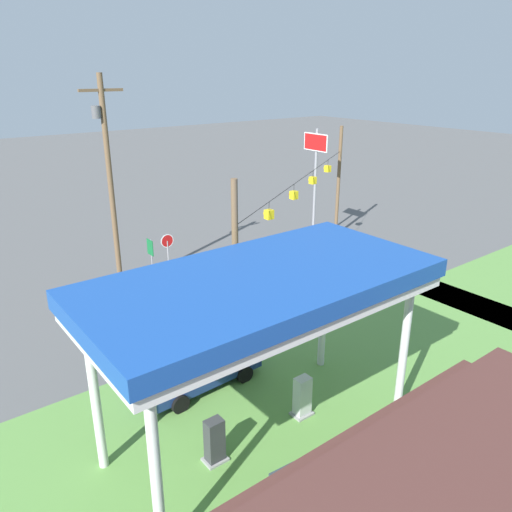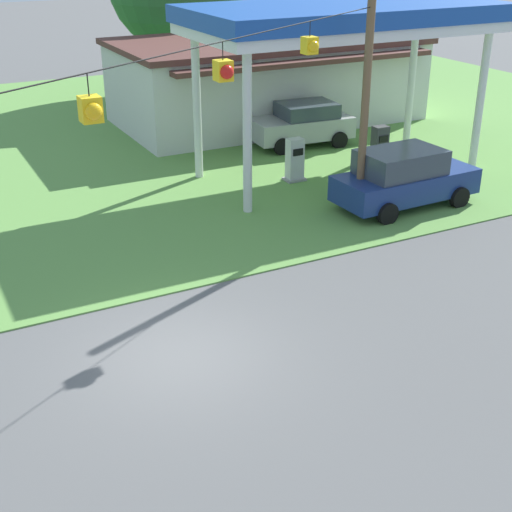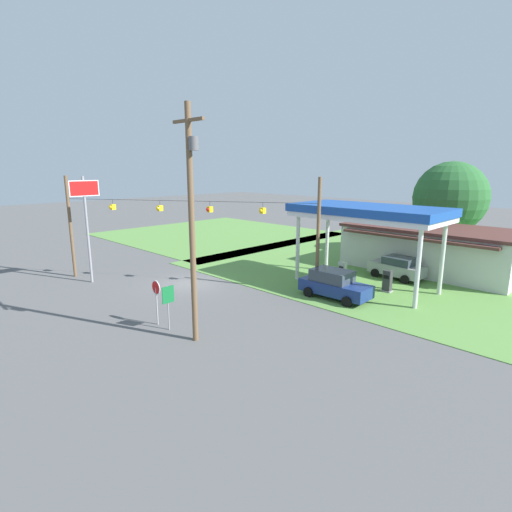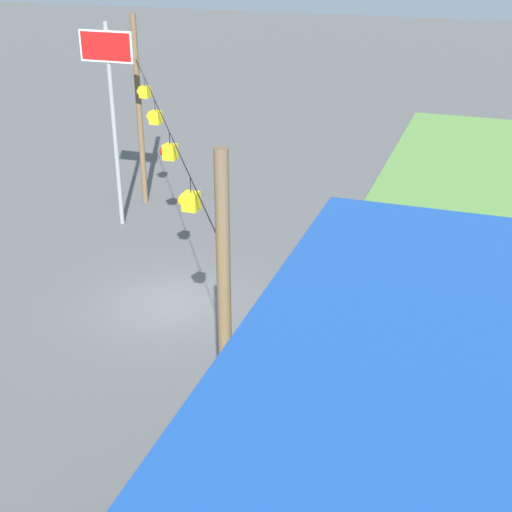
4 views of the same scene
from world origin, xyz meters
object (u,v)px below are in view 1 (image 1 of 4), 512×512
stop_sign_roadside (168,246)px  stop_sign_overhead (315,164)px  car_at_pumps_rear (328,499)px  car_at_pumps_front (201,362)px  fuel_pump_near (302,398)px  utility_pole_main (109,177)px  fuel_pump_far (215,442)px  route_sign (151,251)px  gas_station_canopy (262,290)px

stop_sign_roadside → stop_sign_overhead: (-10.66, 0.97, 3.70)m
car_at_pumps_rear → stop_sign_overhead: 23.62m
car_at_pumps_front → stop_sign_overhead: bearing=-149.3°
fuel_pump_near → utility_pole_main: 15.10m
fuel_pump_far → route_sign: bearing=-109.4°
stop_sign_overhead → route_sign: stop_sign_overhead is taller
fuel_pump_far → route_sign: (-5.01, -14.25, 0.99)m
fuel_pump_near → fuel_pump_far: size_ratio=1.00×
gas_station_canopy → route_sign: size_ratio=4.41×
gas_station_canopy → utility_pole_main: size_ratio=0.94×
car_at_pumps_rear → stop_sign_overhead: bearing=52.0°
fuel_pump_far → car_at_pumps_front: size_ratio=0.33×
gas_station_canopy → utility_pole_main: (-1.16, -14.04, 0.96)m
car_at_pumps_front → utility_pole_main: size_ratio=0.42×
gas_station_canopy → car_at_pumps_front: gas_station_canopy is taller
gas_station_canopy → fuel_pump_far: size_ratio=6.92×
route_sign → car_at_pumps_rear: bearing=77.6°
gas_station_canopy → route_sign: 15.04m
fuel_pump_near → car_at_pumps_rear: car_at_pumps_rear is taller
car_at_pumps_rear → gas_station_canopy: bearing=83.6°
fuel_pump_near → stop_sign_overhead: 19.32m
fuel_pump_near → stop_sign_overhead: (-13.17, -13.31, 4.79)m
car_at_pumps_front → stop_sign_overhead: stop_sign_overhead is taller
gas_station_canopy → fuel_pump_far: 4.90m
gas_station_canopy → fuel_pump_far: gas_station_canopy is taller
fuel_pump_near → stop_sign_roadside: bearing=-100.0°
car_at_pumps_rear → stop_sign_roadside: stop_sign_roadside is taller
car_at_pumps_front → stop_sign_roadside: 11.42m
utility_pole_main → car_at_pumps_front: bearing=83.7°
gas_station_canopy → stop_sign_overhead: size_ratio=1.35×
fuel_pump_near → route_sign: route_sign is taller
fuel_pump_far → car_at_pumps_rear: bearing=106.0°
stop_sign_overhead → route_sign: bearing=-4.6°
fuel_pump_near → stop_sign_overhead: size_ratio=0.20×
stop_sign_roadside → utility_pole_main: (3.14, 0.24, 4.43)m
fuel_pump_near → car_at_pumps_front: 4.14m
car_at_pumps_front → fuel_pump_far: bearing=62.0°
fuel_pump_near → car_at_pumps_front: bearing=-64.6°
car_at_pumps_rear → route_sign: size_ratio=1.74×
stop_sign_overhead → utility_pole_main: 13.84m
car_at_pumps_front → stop_sign_overhead: 18.32m
fuel_pump_far → car_at_pumps_front: (-1.83, -3.73, 0.24)m
car_at_pumps_rear → route_sign: bearing=82.3°
fuel_pump_far → car_at_pumps_rear: car_at_pumps_rear is taller
car_at_pumps_front → car_at_pumps_rear: (0.76, 7.46, -0.06)m
gas_station_canopy → fuel_pump_near: bearing=-179.9°
car_at_pumps_rear → stop_sign_overhead: stop_sign_overhead is taller
stop_sign_overhead → route_sign: size_ratio=3.25×
fuel_pump_far → stop_sign_roadside: bearing=-113.1°
fuel_pump_near → stop_sign_roadside: (-2.51, -14.28, 1.09)m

